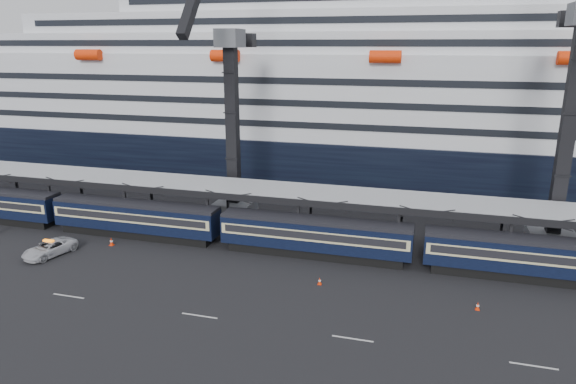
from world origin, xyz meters
name	(u,v)px	position (x,y,z in m)	size (l,w,h in m)	color
ground	(386,315)	(0.00, 0.00, 0.00)	(260.00, 260.00, 0.00)	black
lane_markings	(506,372)	(8.15, -5.23, 0.01)	(111.00, 4.27, 0.02)	beige
train	(348,238)	(-4.65, 10.00, 2.20)	(133.05, 3.00, 4.05)	black
canopy	(402,200)	(0.00, 14.00, 5.25)	(130.00, 6.25, 5.53)	#979A9F
cruise_ship	(411,98)	(-1.08, 45.99, 12.34)	(214.09, 28.84, 34.00)	black
crane_dark_near	(231,120)	(-20.00, 18.59, 11.93)	(4.50, 17.75, 35.08)	#53575B
crane_dark_mid	(570,121)	(15.00, 17.59, 13.36)	(4.50, 18.24, 39.64)	#53575B
pickup_truck	(50,248)	(-33.54, 2.90, 0.74)	(2.47, 5.35, 1.49)	#B9BAC1
traffic_cone_b	(111,241)	(-29.17, 6.87, 0.42)	(0.43, 0.43, 0.86)	#FF3208
traffic_cone_c	(320,281)	(-6.13, 3.85, 0.33)	(0.34, 0.34, 0.68)	#FF3208
traffic_cone_d	(478,306)	(6.95, 2.87, 0.34)	(0.34, 0.34, 0.68)	#FF3208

